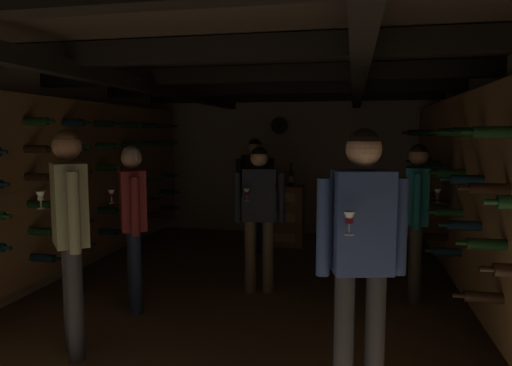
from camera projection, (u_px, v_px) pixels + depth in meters
The scene contains 10 objects.
ground_plane at pixel (251, 296), 4.84m from camera, with size 8.40×8.40×0.00m, color #8C7051.
room_shell at pixel (256, 158), 4.96m from camera, with size 4.72×6.52×2.41m.
wine_crate_stack at pixel (286, 216), 7.01m from camera, with size 0.52×0.35×0.90m.
display_bottle at pixel (291, 177), 6.99m from camera, with size 0.08×0.08×0.35m.
person_host_center at pixel (259, 206), 4.89m from camera, with size 0.53×0.37×1.54m.
person_guest_far_left at pixel (255, 185), 6.49m from camera, with size 0.50×0.42×1.61m.
person_guest_mid_left at pixel (133, 213), 4.38m from camera, with size 0.43×0.47×1.57m.
person_guest_near_right at pixel (362, 242), 2.76m from camera, with size 0.53×0.39×1.71m.
person_guest_near_left at pixel (70, 220), 3.46m from camera, with size 0.44×0.43×1.71m.
person_guest_mid_right at pixel (417, 208), 4.63m from camera, with size 0.33×0.54×1.58m.
Camera 1 is at (1.01, -4.58, 1.68)m, focal length 32.83 mm.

